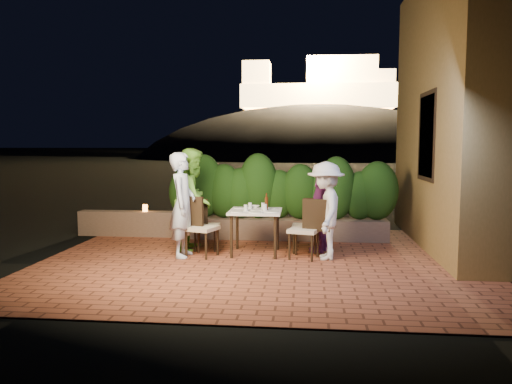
# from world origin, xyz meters

# --- Properties ---
(ground) EXTENTS (400.00, 400.00, 0.00)m
(ground) POSITION_xyz_m (0.00, 0.00, -0.02)
(ground) COLOR black
(ground) RESTS_ON ground
(terrace_floor) EXTENTS (7.00, 6.00, 0.15)m
(terrace_floor) POSITION_xyz_m (0.00, 0.50, -0.07)
(terrace_floor) COLOR brown
(terrace_floor) RESTS_ON ground
(building_wall) EXTENTS (1.60, 5.00, 5.00)m
(building_wall) POSITION_xyz_m (3.60, 2.00, 2.50)
(building_wall) COLOR olive
(building_wall) RESTS_ON ground
(window_pane) EXTENTS (0.08, 1.00, 1.40)m
(window_pane) POSITION_xyz_m (2.82, 1.50, 2.00)
(window_pane) COLOR black
(window_pane) RESTS_ON building_wall
(window_frame) EXTENTS (0.06, 1.15, 1.55)m
(window_frame) POSITION_xyz_m (2.81, 1.50, 2.00)
(window_frame) COLOR black
(window_frame) RESTS_ON building_wall
(planter) EXTENTS (4.20, 0.55, 0.40)m
(planter) POSITION_xyz_m (0.20, 2.30, 0.20)
(planter) COLOR brown
(planter) RESTS_ON ground
(hedge) EXTENTS (4.00, 0.70, 1.10)m
(hedge) POSITION_xyz_m (0.20, 2.30, 0.95)
(hedge) COLOR #183A0F
(hedge) RESTS_ON planter
(parapet) EXTENTS (2.20, 0.30, 0.50)m
(parapet) POSITION_xyz_m (-2.80, 2.30, 0.25)
(parapet) COLOR brown
(parapet) RESTS_ON ground
(hill) EXTENTS (52.00, 40.00, 22.00)m
(hill) POSITION_xyz_m (2.00, 60.00, -4.00)
(hill) COLOR black
(hill) RESTS_ON ground
(fortress) EXTENTS (26.00, 8.00, 8.00)m
(fortress) POSITION_xyz_m (2.00, 60.00, 10.50)
(fortress) COLOR #FFCC7A
(fortress) RESTS_ON hill
(dining_table) EXTENTS (0.88, 0.88, 0.75)m
(dining_table) POSITION_xyz_m (-0.13, 0.88, 0.38)
(dining_table) COLOR white
(dining_table) RESTS_ON ground
(plate_nw) EXTENTS (0.20, 0.20, 0.01)m
(plate_nw) POSITION_xyz_m (-0.42, 0.64, 0.76)
(plate_nw) COLOR white
(plate_nw) RESTS_ON dining_table
(plate_sw) EXTENTS (0.20, 0.20, 0.01)m
(plate_sw) POSITION_xyz_m (-0.44, 1.11, 0.76)
(plate_sw) COLOR white
(plate_sw) RESTS_ON dining_table
(plate_ne) EXTENTS (0.24, 0.24, 0.01)m
(plate_ne) POSITION_xyz_m (0.16, 0.69, 0.76)
(plate_ne) COLOR white
(plate_ne) RESTS_ON dining_table
(plate_se) EXTENTS (0.21, 0.21, 0.01)m
(plate_se) POSITION_xyz_m (0.13, 1.14, 0.76)
(plate_se) COLOR white
(plate_se) RESTS_ON dining_table
(plate_centre) EXTENTS (0.23, 0.23, 0.01)m
(plate_centre) POSITION_xyz_m (-0.10, 0.85, 0.76)
(plate_centre) COLOR white
(plate_centre) RESTS_ON dining_table
(plate_front) EXTENTS (0.23, 0.23, 0.01)m
(plate_front) POSITION_xyz_m (-0.09, 0.59, 0.76)
(plate_front) COLOR white
(plate_front) RESTS_ON dining_table
(glass_nw) EXTENTS (0.06, 0.06, 0.11)m
(glass_nw) POSITION_xyz_m (-0.28, 0.74, 0.81)
(glass_nw) COLOR silver
(glass_nw) RESTS_ON dining_table
(glass_sw) EXTENTS (0.06, 0.06, 0.11)m
(glass_sw) POSITION_xyz_m (-0.24, 1.06, 0.80)
(glass_sw) COLOR silver
(glass_sw) RESTS_ON dining_table
(glass_ne) EXTENTS (0.07, 0.07, 0.12)m
(glass_ne) POSITION_xyz_m (0.04, 0.80, 0.81)
(glass_ne) COLOR silver
(glass_ne) RESTS_ON dining_table
(glass_se) EXTENTS (0.07, 0.07, 0.12)m
(glass_se) POSITION_xyz_m (-0.01, 1.00, 0.81)
(glass_se) COLOR silver
(glass_se) RESTS_ON dining_table
(beer_bottle) EXTENTS (0.06, 0.06, 0.29)m
(beer_bottle) POSITION_xyz_m (0.05, 0.93, 0.89)
(beer_bottle) COLOR #441C0B
(beer_bottle) RESTS_ON dining_table
(bowl) EXTENTS (0.20, 0.20, 0.04)m
(bowl) POSITION_xyz_m (-0.18, 1.20, 0.77)
(bowl) COLOR white
(bowl) RESTS_ON dining_table
(chair_left_front) EXTENTS (0.59, 0.59, 1.00)m
(chair_left_front) POSITION_xyz_m (-1.00, 0.61, 0.50)
(chair_left_front) COLOR black
(chair_left_front) RESTS_ON ground
(chair_left_back) EXTENTS (0.42, 0.42, 0.90)m
(chair_left_back) POSITION_xyz_m (-1.02, 1.09, 0.45)
(chair_left_back) COLOR black
(chair_left_back) RESTS_ON ground
(chair_right_front) EXTENTS (0.56, 0.56, 0.98)m
(chair_right_front) POSITION_xyz_m (0.69, 0.62, 0.49)
(chair_right_front) COLOR black
(chair_right_front) RESTS_ON ground
(chair_right_back) EXTENTS (0.45, 0.45, 0.94)m
(chair_right_back) POSITION_xyz_m (0.70, 1.11, 0.47)
(chair_right_back) COLOR black
(chair_right_back) RESTS_ON ground
(diner_blue) EXTENTS (0.43, 0.64, 1.73)m
(diner_blue) POSITION_xyz_m (-1.31, 0.56, 0.87)
(diner_blue) COLOR silver
(diner_blue) RESTS_ON ground
(diner_green) EXTENTS (0.72, 0.90, 1.79)m
(diner_green) POSITION_xyz_m (-1.26, 1.14, 0.90)
(diner_green) COLOR #77CC3F
(diner_green) RESTS_ON ground
(diner_white) EXTENTS (0.60, 1.03, 1.59)m
(diner_white) POSITION_xyz_m (1.04, 0.63, 0.79)
(diner_white) COLOR silver
(diner_white) RESTS_ON ground
(diner_purple) EXTENTS (0.65, 0.94, 1.48)m
(diner_purple) POSITION_xyz_m (0.99, 1.17, 0.74)
(diner_purple) COLOR #6A2363
(diner_purple) RESTS_ON ground
(parapet_lamp) EXTENTS (0.10, 0.10, 0.14)m
(parapet_lamp) POSITION_xyz_m (-2.53, 2.30, 0.57)
(parapet_lamp) COLOR orange
(parapet_lamp) RESTS_ON parapet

